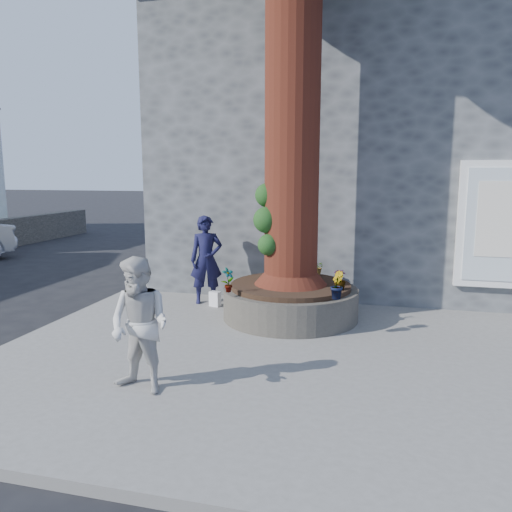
# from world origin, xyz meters

# --- Properties ---
(ground) EXTENTS (120.00, 120.00, 0.00)m
(ground) POSITION_xyz_m (0.00, 0.00, 0.00)
(ground) COLOR black
(ground) RESTS_ON ground
(pavement) EXTENTS (9.00, 8.00, 0.12)m
(pavement) POSITION_xyz_m (1.50, 1.00, 0.06)
(pavement) COLOR slate
(pavement) RESTS_ON ground
(yellow_line) EXTENTS (0.10, 30.00, 0.01)m
(yellow_line) POSITION_xyz_m (-3.05, 1.00, 0.00)
(yellow_line) COLOR yellow
(yellow_line) RESTS_ON ground
(stone_shop) EXTENTS (10.30, 8.30, 6.30)m
(stone_shop) POSITION_xyz_m (2.50, 7.20, 3.16)
(stone_shop) COLOR #484B4D
(stone_shop) RESTS_ON ground
(planter) EXTENTS (2.30, 2.30, 0.60)m
(planter) POSITION_xyz_m (0.80, 2.00, 0.41)
(planter) COLOR black
(planter) RESTS_ON pavement
(man) EXTENTS (0.72, 0.61, 1.68)m
(man) POSITION_xyz_m (-0.94, 2.60, 0.96)
(man) COLOR #121334
(man) RESTS_ON pavement
(woman) EXTENTS (0.86, 0.73, 1.55)m
(woman) POSITION_xyz_m (-0.32, -1.30, 0.90)
(woman) COLOR beige
(woman) RESTS_ON pavement
(shopping_bag) EXTENTS (0.23, 0.17, 0.28)m
(shopping_bag) POSITION_xyz_m (-0.70, 2.39, 0.26)
(shopping_bag) COLOR white
(shopping_bag) RESTS_ON pavement
(plant_a) EXTENTS (0.24, 0.25, 0.39)m
(plant_a) POSITION_xyz_m (-0.05, 1.15, 0.92)
(plant_a) COLOR gray
(plant_a) RESTS_ON planter
(plant_b) EXTENTS (0.27, 0.27, 0.42)m
(plant_b) POSITION_xyz_m (1.65, 1.15, 0.93)
(plant_b) COLOR gray
(plant_b) RESTS_ON planter
(plant_c) EXTENTS (0.19, 0.19, 0.34)m
(plant_c) POSITION_xyz_m (1.65, 1.75, 0.89)
(plant_c) COLOR gray
(plant_c) RESTS_ON planter
(plant_d) EXTENTS (0.31, 0.33, 0.29)m
(plant_d) POSITION_xyz_m (1.15, 2.85, 0.87)
(plant_d) COLOR gray
(plant_d) RESTS_ON planter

